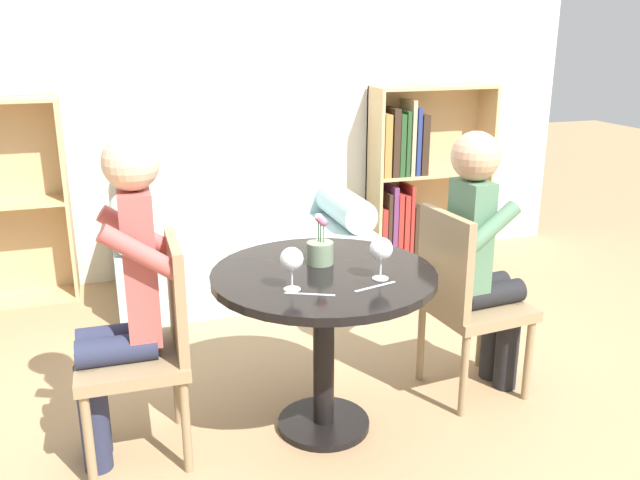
# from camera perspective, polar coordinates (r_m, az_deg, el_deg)

# --- Properties ---
(ground_plane) EXTENTS (16.00, 16.00, 0.00)m
(ground_plane) POSITION_cam_1_polar(r_m,az_deg,el_deg) (3.08, 0.30, -15.39)
(ground_plane) COLOR tan
(back_wall) EXTENTS (5.20, 0.05, 2.70)m
(back_wall) POSITION_cam_1_polar(r_m,az_deg,el_deg) (4.69, -8.28, 13.43)
(back_wall) COLOR silver
(back_wall) RESTS_ON ground_plane
(round_table) EXTENTS (0.92, 0.92, 0.72)m
(round_table) POSITION_cam_1_polar(r_m,az_deg,el_deg) (2.81, 0.32, -5.49)
(round_table) COLOR black
(round_table) RESTS_ON ground_plane
(couch) EXTENTS (1.60, 0.80, 0.92)m
(couch) POSITION_cam_1_polar(r_m,az_deg,el_deg) (4.47, -6.73, -0.30)
(couch) COLOR #A8C1C1
(couch) RESTS_ON ground_plane
(bookshelf_right) EXTENTS (0.92, 0.28, 1.27)m
(bookshelf_right) POSITION_cam_1_polar(r_m,az_deg,el_deg) (5.06, 7.80, 5.24)
(bookshelf_right) COLOR tan
(bookshelf_right) RESTS_ON ground_plane
(chair_left) EXTENTS (0.43, 0.43, 0.90)m
(chair_left) POSITION_cam_1_polar(r_m,az_deg,el_deg) (2.77, -14.18, -8.24)
(chair_left) COLOR #937A56
(chair_left) RESTS_ON ground_plane
(chair_right) EXTENTS (0.46, 0.46, 0.90)m
(chair_right) POSITION_cam_1_polar(r_m,az_deg,el_deg) (3.18, 12.06, -4.62)
(chair_right) COLOR #937A56
(chair_right) RESTS_ON ground_plane
(person_left) EXTENTS (0.42, 0.35, 1.31)m
(person_left) POSITION_cam_1_polar(r_m,az_deg,el_deg) (2.68, -16.32, -4.42)
(person_left) COLOR #282D47
(person_left) RESTS_ON ground_plane
(person_right) EXTENTS (0.44, 0.37, 1.25)m
(person_right) POSITION_cam_1_polar(r_m,az_deg,el_deg) (3.17, 13.48, -1.22)
(person_right) COLOR black
(person_right) RESTS_ON ground_plane
(wine_glass_left) EXTENTS (0.09, 0.09, 0.17)m
(wine_glass_left) POSITION_cam_1_polar(r_m,az_deg,el_deg) (2.53, -2.40, -1.71)
(wine_glass_left) COLOR white
(wine_glass_left) RESTS_ON round_table
(wine_glass_right) EXTENTS (0.09, 0.09, 0.17)m
(wine_glass_right) POSITION_cam_1_polar(r_m,az_deg,el_deg) (2.65, 5.18, -0.80)
(wine_glass_right) COLOR white
(wine_glass_right) RESTS_ON round_table
(flower_vase) EXTENTS (0.11, 0.11, 0.21)m
(flower_vase) POSITION_cam_1_polar(r_m,az_deg,el_deg) (2.83, 0.02, -0.79)
(flower_vase) COLOR gray
(flower_vase) RESTS_ON round_table
(knife_left_setting) EXTENTS (0.18, 0.09, 0.00)m
(knife_left_setting) POSITION_cam_1_polar(r_m,az_deg,el_deg) (2.52, -0.87, -4.58)
(knife_left_setting) COLOR silver
(knife_left_setting) RESTS_ON round_table
(fork_left_setting) EXTENTS (0.19, 0.06, 0.00)m
(fork_left_setting) POSITION_cam_1_polar(r_m,az_deg,el_deg) (2.60, 4.67, -3.93)
(fork_left_setting) COLOR silver
(fork_left_setting) RESTS_ON round_table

